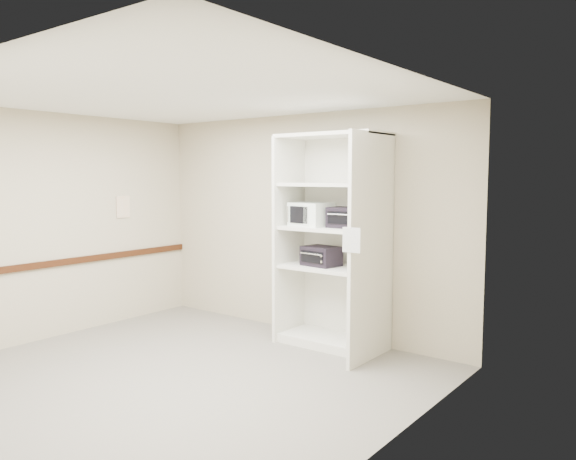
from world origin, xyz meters
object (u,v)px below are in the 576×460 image
Objects in this scene: shelving_unit at (336,248)px; microwave at (311,214)px; toaster_oven_lower at (321,256)px; toaster_oven_upper at (348,218)px.

shelving_unit is 5.39× the size of microwave.
shelving_unit is 0.20m from toaster_oven_lower.
microwave is at bearing -178.99° from toaster_oven_lower.
shelving_unit reaches higher than microwave.
toaster_oven_lower is at bearing -168.97° from toaster_oven_upper.
microwave is 0.47m from toaster_oven_upper.
toaster_oven_upper is 0.99× the size of toaster_oven_lower.
microwave is 0.50m from toaster_oven_lower.
toaster_oven_lower is (-0.31, -0.06, -0.45)m from toaster_oven_upper.
microwave is (-0.33, -0.01, 0.37)m from shelving_unit.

